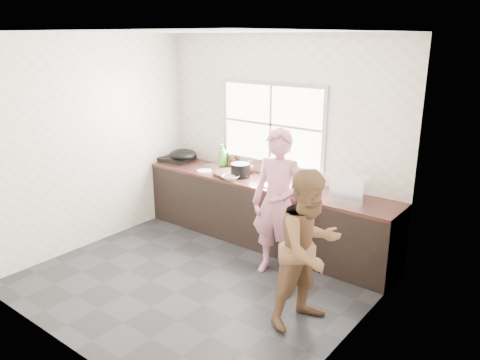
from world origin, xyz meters
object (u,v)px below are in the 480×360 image
Objects in this scene: burner at (177,158)px; pot_lid_left at (213,166)px; bottle_brown_short at (250,167)px; person_side at (309,249)px; bowl_mince at (231,177)px; pot_lid_right at (212,166)px; woman at (278,208)px; bottle_green at (223,155)px; dish_rack at (351,189)px; wok at (183,155)px; plate_food at (204,171)px; bowl_crabs at (290,191)px; black_pot at (240,170)px; glass_jar at (224,163)px; bottle_brown_tall at (233,162)px; bowl_held at (274,187)px; cutting_board at (230,174)px.

burner is 0.66m from pot_lid_left.
person_side is at bearing -39.14° from bottle_brown_short.
pot_lid_left is at bearing 150.79° from bowl_mince.
woman is at bearing -23.62° from pot_lid_right.
bottle_green is at bearing 41.51° from pot_lid_left.
wok is at bearing 177.67° from dish_rack.
pot_lid_left is at bearing 107.73° from plate_food.
pot_lid_right is at bearing 77.29° from person_side.
woman reaches higher than bowl_crabs.
pot_lid_right is (-1.50, 0.31, -0.03)m from bowl_crabs.
glass_jar is (-0.52, 0.28, -0.05)m from black_pot.
pot_lid_right is (0.46, 0.13, -0.13)m from wok.
dish_rack is 1.48× the size of pot_lid_left.
bottle_brown_short is at bearing 67.67° from person_side.
bottle_brown_short is at bearing 5.98° from burner.
wok is (-0.73, -0.26, 0.04)m from bottle_brown_tall.
bowl_held is at bearing -2.83° from plate_food.
cutting_board is 0.52m from pot_lid_left.
person_side is 2.71m from bottle_green.
glass_jar is (-1.18, 0.44, 0.02)m from bowl_held.
bowl_held is 0.43× the size of burner.
bottle_brown_tall is 0.77m from wok.
bowl_mince is at bearing -11.65° from burner.
pot_lid_right is at bearing 159.89° from cutting_board.
black_pot is at bearing 72.45° from person_side.
woman reaches higher than pot_lid_right.
burner reaches higher than bowl_crabs.
bottle_green is at bearing 140.88° from woman.
person_side is 3.87× the size of dish_rack.
burner is at bearing -169.21° from bottle_brown_tall.
woman is at bearing -15.40° from wok.
glass_jar is at bearing 24.62° from wok.
bowl_crabs is 0.72m from dish_rack.
bowl_crabs is at bearing 0.00° from bowl_held.
pot_lid_left is (0.65, 0.08, -0.03)m from burner.
dish_rack is (2.13, 0.11, 0.14)m from plate_food.
plate_food is 0.85× the size of pot_lid_right.
black_pot is at bearing -13.54° from pot_lid_right.
dish_rack reaches higher than glass_jar.
bowl_mince is 0.90× the size of black_pot.
bottle_brown_tall is 0.18m from glass_jar.
bottle_brown_tall is at bearing 18.24° from pot_lid_left.
person_side is 3.29m from burner.
bowl_held is (0.82, -0.15, 0.01)m from cutting_board.
burner is at bearing 173.15° from bowl_crabs.
burner is at bearing -175.40° from pot_lid_right.
woman is 1.70m from glass_jar.
woman is at bearing -24.99° from cutting_board.
bottle_brown_tall reaches higher than burner.
person_side is 2.69m from glass_jar.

